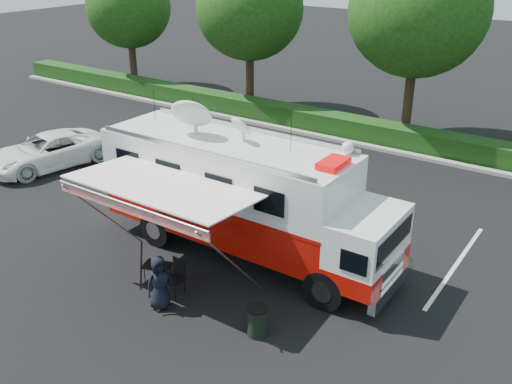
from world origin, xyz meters
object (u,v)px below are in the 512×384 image
white_suv (50,166)px  folding_table (157,266)px  trash_bin (257,321)px  command_truck (244,196)px

white_suv → folding_table: (9.98, -3.98, 0.59)m
trash_bin → folding_table: bearing=176.1°
command_truck → white_suv: (-10.98, 1.21, -1.92)m
folding_table → trash_bin: trash_bin is taller
white_suv → command_truck: bearing=5.4°
folding_table → white_suv: bearing=158.3°
command_truck → white_suv: command_truck is taller
white_suv → trash_bin: trash_bin is taller
command_truck → trash_bin: size_ratio=11.95×
trash_bin → white_suv: bearing=162.7°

